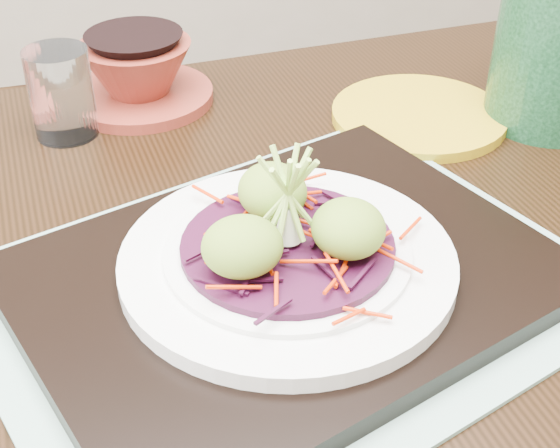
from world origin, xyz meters
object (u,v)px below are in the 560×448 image
object	(u,v)px
water_glass	(61,93)
terracotta_bowl_set	(138,76)
dining_table	(231,336)
green_jar	(559,52)
serving_tray	(287,277)
white_plate	(287,259)
yellow_plate	(419,115)

from	to	relation	value
water_glass	terracotta_bowl_set	distance (m)	0.10
dining_table	green_jar	size ratio (longest dim) A/B	7.82
serving_tray	white_plate	bearing A→B (deg)	8.23
white_plate	terracotta_bowl_set	bearing A→B (deg)	100.16
terracotta_bowl_set	yellow_plate	distance (m)	0.30
white_plate	yellow_plate	distance (m)	0.31
serving_tray	water_glass	size ratio (longest dim) A/B	4.26
terracotta_bowl_set	yellow_plate	xyz separation A→B (m)	(0.28, -0.13, -0.02)
water_glass	terracotta_bowl_set	size ratio (longest dim) A/B	0.48
water_glass	yellow_plate	world-z (taller)	water_glass
dining_table	terracotta_bowl_set	bearing A→B (deg)	92.33
serving_tray	white_plate	distance (m)	0.02
dining_table	water_glass	distance (m)	0.30
dining_table	yellow_plate	bearing A→B (deg)	31.14
terracotta_bowl_set	green_jar	xyz separation A→B (m)	(0.40, -0.16, 0.04)
white_plate	dining_table	bearing A→B (deg)	119.81
terracotta_bowl_set	water_glass	bearing A→B (deg)	-146.08
water_glass	yellow_plate	xyz separation A→B (m)	(0.36, -0.07, -0.04)
water_glass	terracotta_bowl_set	xyz separation A→B (m)	(0.08, 0.05, -0.02)
dining_table	water_glass	size ratio (longest dim) A/B	13.00
dining_table	water_glass	xyz separation A→B (m)	(-0.11, 0.24, 0.14)
serving_tray	water_glass	bearing A→B (deg)	97.45
dining_table	green_jar	world-z (taller)	green_jar
serving_tray	terracotta_bowl_set	world-z (taller)	terracotta_bowl_set
terracotta_bowl_set	green_jar	world-z (taller)	green_jar
yellow_plate	dining_table	bearing A→B (deg)	-145.45
serving_tray	green_jar	distance (m)	0.40
serving_tray	green_jar	size ratio (longest dim) A/B	2.56
serving_tray	green_jar	xyz separation A→B (m)	(0.34, 0.19, 0.06)
white_plate	water_glass	world-z (taller)	water_glass
yellow_plate	green_jar	distance (m)	0.15
terracotta_bowl_set	green_jar	bearing A→B (deg)	-21.78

